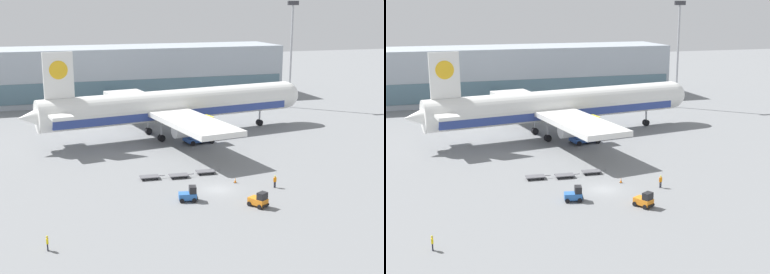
# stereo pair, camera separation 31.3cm
# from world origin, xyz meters

# --- Properties ---
(ground_plane) EXTENTS (400.00, 400.00, 0.00)m
(ground_plane) POSITION_xyz_m (0.00, 0.00, 0.00)
(ground_plane) COLOR slate
(terminal_building) EXTENTS (90.00, 18.20, 14.00)m
(terminal_building) POSITION_xyz_m (-1.06, 76.72, 6.99)
(terminal_building) COLOR #9EA8B2
(terminal_building) RESTS_ON ground_plane
(light_mast) EXTENTS (2.80, 0.50, 25.71)m
(light_mast) POSITION_xyz_m (38.06, 52.07, 14.73)
(light_mast) COLOR #9EA0A5
(light_mast) RESTS_ON ground_plane
(airplane_main) EXTENTS (57.77, 48.66, 17.00)m
(airplane_main) POSITION_xyz_m (2.06, 31.94, 5.84)
(airplane_main) COLOR white
(airplane_main) RESTS_ON ground_plane
(scissor_lift_loader) EXTENTS (5.61, 4.08, 4.91)m
(scissor_lift_loader) POSITION_xyz_m (5.52, 25.12, 1.90)
(scissor_lift_loader) COLOR #284C99
(scissor_lift_loader) RESTS_ON ground_plane
(baggage_tug_foreground) EXTENTS (2.50, 2.81, 2.00)m
(baggage_tug_foreground) POSITION_xyz_m (2.74, -7.64, 0.88)
(baggage_tug_foreground) COLOR orange
(baggage_tug_foreground) RESTS_ON ground_plane
(baggage_tug_mid) EXTENTS (2.68, 2.05, 2.00)m
(baggage_tug_mid) POSITION_xyz_m (-5.08, -3.03, 0.88)
(baggage_tug_mid) COLOR #2D66B7
(baggage_tug_mid) RESTS_ON ground_plane
(baggage_dolly_lead) EXTENTS (3.74, 1.67, 0.48)m
(baggage_dolly_lead) POSITION_xyz_m (-7.94, 7.21, 0.39)
(baggage_dolly_lead) COLOR #56565B
(baggage_dolly_lead) RESTS_ON ground_plane
(baggage_dolly_second) EXTENTS (3.74, 1.67, 0.48)m
(baggage_dolly_second) POSITION_xyz_m (-3.66, 6.58, 0.39)
(baggage_dolly_second) COLOR #56565B
(baggage_dolly_second) RESTS_ON ground_plane
(baggage_dolly_third) EXTENTS (3.74, 1.67, 0.48)m
(baggage_dolly_third) POSITION_xyz_m (0.71, 7.17, 0.39)
(baggage_dolly_third) COLOR #56565B
(baggage_dolly_third) RESTS_ON ground_plane
(ground_crew_near) EXTENTS (0.55, 0.32, 1.77)m
(ground_crew_near) POSITION_xyz_m (7.86, -1.66, 1.05)
(ground_crew_near) COLOR black
(ground_crew_near) RESTS_ON ground_plane
(ground_crew_far) EXTENTS (0.22, 0.57, 1.67)m
(ground_crew_far) POSITION_xyz_m (-23.34, -12.45, 0.98)
(ground_crew_far) COLOR black
(ground_crew_far) RESTS_ON ground_plane
(traffic_cone_near) EXTENTS (0.40, 0.40, 0.75)m
(traffic_cone_near) POSITION_xyz_m (3.40, 1.94, 0.37)
(traffic_cone_near) COLOR black
(traffic_cone_near) RESTS_ON ground_plane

